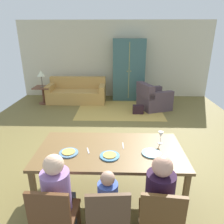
{
  "coord_description": "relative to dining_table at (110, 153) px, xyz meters",
  "views": [
    {
      "loc": [
        0.1,
        -3.55,
        2.22
      ],
      "look_at": [
        0.01,
        0.1,
        0.85
      ],
      "focal_mm": 33.22,
      "sensor_mm": 36.0,
      "label": 1
    }
  ],
  "objects": [
    {
      "name": "ground_plane",
      "position": [
        -0.01,
        1.88,
        -0.71
      ],
      "size": [
        6.89,
        6.77,
        0.02
      ],
      "primitive_type": "cube",
      "color": "brown"
    },
    {
      "name": "back_wall",
      "position": [
        -0.01,
        5.32,
        0.65
      ],
      "size": [
        6.89,
        0.1,
        2.7
      ],
      "primitive_type": "cube",
      "color": "beige",
      "rests_on": "ground_plane"
    },
    {
      "name": "dining_table",
      "position": [
        0.0,
        0.0,
        0.0
      ],
      "size": [
        1.96,
        1.0,
        0.76
      ],
      "color": "brown",
      "rests_on": "ground_plane"
    },
    {
      "name": "plate_near_man",
      "position": [
        -0.54,
        -0.12,
        0.07
      ],
      "size": [
        0.25,
        0.25,
        0.02
      ],
      "primitive_type": "cylinder",
      "color": "#537B9E",
      "rests_on": "dining_table"
    },
    {
      "name": "pizza_near_man",
      "position": [
        -0.54,
        -0.12,
        0.09
      ],
      "size": [
        0.17,
        0.17,
        0.01
      ],
      "primitive_type": "cylinder",
      "color": "gold",
      "rests_on": "plate_near_man"
    },
    {
      "name": "plate_near_child",
      "position": [
        -0.0,
        -0.18,
        0.07
      ],
      "size": [
        0.25,
        0.25,
        0.02
      ],
      "primitive_type": "cylinder",
      "color": "teal",
      "rests_on": "dining_table"
    },
    {
      "name": "pizza_near_child",
      "position": [
        -0.0,
        -0.18,
        0.09
      ],
      "size": [
        0.17,
        0.17,
        0.01
      ],
      "primitive_type": "cylinder",
      "color": "gold",
      "rests_on": "plate_near_child"
    },
    {
      "name": "plate_near_woman",
      "position": [
        0.54,
        -0.1,
        0.07
      ],
      "size": [
        0.25,
        0.25,
        0.02
      ],
      "primitive_type": "cylinder",
      "color": "teal",
      "rests_on": "dining_table"
    },
    {
      "name": "wine_glass",
      "position": [
        0.71,
        0.18,
        0.2
      ],
      "size": [
        0.07,
        0.07,
        0.19
      ],
      "color": "silver",
      "rests_on": "dining_table"
    },
    {
      "name": "fork",
      "position": [
        -0.29,
        -0.05,
        0.07
      ],
      "size": [
        0.06,
        0.15,
        0.01
      ],
      "primitive_type": "cube",
      "rotation": [
        0.0,
        0.0,
        0.28
      ],
      "color": "silver",
      "rests_on": "dining_table"
    },
    {
      "name": "knife",
      "position": [
        0.18,
        0.1,
        0.07
      ],
      "size": [
        0.02,
        0.17,
        0.01
      ],
      "primitive_type": "cube",
      "rotation": [
        0.0,
        0.0,
        0.04
      ],
      "color": "silver",
      "rests_on": "dining_table"
    },
    {
      "name": "dining_chair_man",
      "position": [
        -0.54,
        -0.86,
        -0.2
      ],
      "size": [
        0.44,
        0.44,
        0.87
      ],
      "color": "#533119",
      "rests_on": "ground_plane"
    },
    {
      "name": "person_man",
      "position": [
        -0.54,
        -0.68,
        -0.18
      ],
      "size": [
        0.3,
        0.41,
        1.11
      ],
      "color": "#3A404E",
      "rests_on": "ground_plane"
    },
    {
      "name": "dining_chair_child",
      "position": [
        0.01,
        -0.86,
        -0.2
      ],
      "size": [
        0.45,
        0.45,
        0.87
      ],
      "color": "#523823",
      "rests_on": "ground_plane"
    },
    {
      "name": "person_child",
      "position": [
        -0.0,
        -0.69,
        -0.26
      ],
      "size": [
        0.22,
        0.29,
        0.92
      ],
      "color": "#2E3147",
      "rests_on": "ground_plane"
    },
    {
      "name": "dining_chair_woman",
      "position": [
        0.53,
        -0.86,
        -0.2
      ],
      "size": [
        0.46,
        0.46,
        0.87
      ],
      "color": "#573617",
      "rests_on": "ground_plane"
    },
    {
      "name": "person_woman",
      "position": [
        0.54,
        -0.68,
        -0.18
      ],
      "size": [
        0.3,
        0.41,
        1.11
      ],
      "color": "#2F354F",
      "rests_on": "ground_plane"
    },
    {
      "name": "area_rug",
      "position": [
        0.16,
        3.66,
        -0.69
      ],
      "size": [
        2.6,
        1.8,
        0.01
      ],
      "primitive_type": "cube",
      "color": "#B59344",
      "rests_on": "ground_plane"
    },
    {
      "name": "couch",
      "position": [
        -1.32,
        4.52,
        -0.39
      ],
      "size": [
        1.97,
        0.86,
        0.82
      ],
      "color": "#B68A46",
      "rests_on": "ground_plane"
    },
    {
      "name": "armchair",
      "position": [
        1.21,
        3.84,
        -0.38
      ],
      "size": [
        1.11,
        1.1,
        0.82
      ],
      "color": "#4A3B41",
      "rests_on": "ground_plane"
    },
    {
      "name": "armoire",
      "position": [
        0.48,
        4.93,
        0.35
      ],
      "size": [
        1.1,
        0.59,
        2.1
      ],
      "color": "#365957",
      "rests_on": "ground_plane"
    },
    {
      "name": "side_table",
      "position": [
        -2.42,
        4.26,
        -0.32
      ],
      "size": [
        0.56,
        0.56,
        0.58
      ],
      "color": "brown",
      "rests_on": "ground_plane"
    },
    {
      "name": "table_lamp",
      "position": [
        -2.42,
        4.26,
        0.31
      ],
      "size": [
        0.26,
        0.26,
        0.54
      ],
      "color": "brown",
      "rests_on": "side_table"
    },
    {
      "name": "handbag",
      "position": [
        0.71,
        3.36,
        -0.57
      ],
      "size": [
        0.32,
        0.16,
        0.26
      ],
      "primitive_type": "cube",
      "color": "black",
      "rests_on": "ground_plane"
    }
  ]
}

